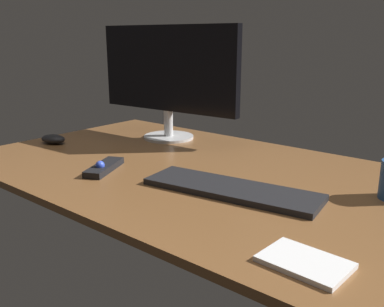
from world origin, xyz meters
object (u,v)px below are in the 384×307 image
(media_remote, at_px, (104,167))
(notepad, at_px, (305,262))
(keyboard, at_px, (231,189))
(computer_mouse, at_px, (53,139))
(monitor, at_px, (168,74))

(media_remote, relative_size, notepad, 1.20)
(keyboard, bearing_deg, computer_mouse, 171.21)
(monitor, distance_m, media_remote, 0.50)
(media_remote, bearing_deg, keyboard, 77.61)
(keyboard, height_order, notepad, keyboard)
(computer_mouse, xyz_separation_m, notepad, (1.08, -0.21, -0.01))
(monitor, distance_m, notepad, 1.01)
(notepad, bearing_deg, monitor, 146.39)
(computer_mouse, bearing_deg, notepad, -26.01)
(keyboard, xyz_separation_m, computer_mouse, (-0.79, 0.00, 0.01))
(monitor, relative_size, notepad, 4.16)
(monitor, xyz_separation_m, media_remote, (0.14, -0.42, -0.23))
(keyboard, bearing_deg, notepad, -43.87)
(keyboard, relative_size, notepad, 3.09)
(keyboard, xyz_separation_m, media_remote, (-0.38, -0.09, 0.00))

